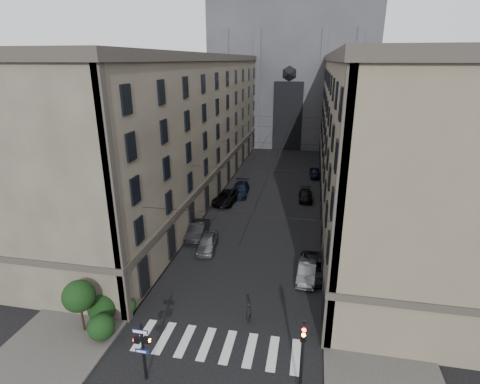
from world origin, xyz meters
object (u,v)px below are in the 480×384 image
Objects in this scene: pedestrian_signal_left at (143,347)px; traffic_light_right at (302,351)px; car_right_midnear at (313,267)px; car_left_far at (240,189)px; pedestrian at (249,313)px; car_left_midnear at (197,231)px; car_right_far at (315,173)px; car_left_near at (207,243)px; car_left_midfar at (226,198)px; gothic_tower at (293,61)px; car_right_near at (307,272)px; car_right_midfar at (306,196)px.

pedestrian_signal_left is 0.77× the size of traffic_light_right.
traffic_light_right reaches higher than car_right_midnear.
car_right_midnear is (0.60, 13.32, -2.57)m from traffic_light_right.
pedestrian reaches higher than car_left_far.
car_right_far is (12.31, 24.79, -0.07)m from car_left_midnear.
car_left_far is at bearing 91.19° from pedestrian_signal_left.
car_left_near reaches higher than car_right_far.
car_right_far is (11.60, 14.19, -0.04)m from car_left_midfar.
car_right_midnear is at bearing 54.73° from pedestrian_signal_left.
pedestrian_signal_left is at bearing -92.74° from gothic_tower.
traffic_light_right is at bearing -61.09° from car_left_midnear.
car_left_midfar reaches higher than car_left_near.
gothic_tower reaches higher than car_right_midnear.
car_left_near reaches higher than car_right_midnear.
car_right_far is at bearing 62.57° from car_left_near.
car_left_near is at bearing -94.33° from gothic_tower.
pedestrian_signal_left is 9.18m from traffic_light_right.
car_left_midfar is (-11.00, 28.97, -2.51)m from traffic_light_right.
traffic_light_right is 1.19× the size of car_right_near.
car_left_near is 0.85× the size of car_right_midnear.
pedestrian reaches higher than car_right_far.
car_right_near is (11.06, -16.52, -0.06)m from car_left_midfar.
car_left_near is at bearing -56.99° from car_left_midnear.
gothic_tower is 14.50× the size of pedestrian_signal_left.
pedestrian is (5.22, 6.19, -1.50)m from pedestrian_signal_left.
car_right_midnear is 18.91m from car_right_midfar.
gothic_tower is 13.36× the size of car_right_far.
car_left_midfar is at bearing 30.39° from pedestrian.
pedestrian reaches higher than car_left_midfar.
car_right_near is at bearing -17.26° from pedestrian.
car_left_near is 2.66× the size of pedestrian.
pedestrian_signal_left is 16.48m from car_left_near.
car_left_far is 3.37× the size of pedestrian.
gothic_tower is at bearing 14.80° from pedestrian.
car_left_midnear is 14.82m from pedestrian.
pedestrian is at bearing 124.02° from traffic_light_right.
car_right_far is at bearing -78.28° from gothic_tower.
traffic_light_right is at bearing -64.42° from car_left_near.
gothic_tower reaches higher than pedestrian.
car_left_far is (0.12, 16.63, 0.06)m from car_left_near.
car_left_far is (-9.80, 32.59, -2.48)m from traffic_light_right.
car_left_near is 16.63m from car_left_far.
car_right_midnear is at bearing -17.44° from pedestrian.
traffic_light_right reaches higher than pedestrian_signal_left.
traffic_light_right is 1.18× the size of car_left_near.
gothic_tower reaches higher than pedestrian_signal_left.
gothic_tower reaches higher than car_left_far.
pedestrian_signal_left is at bearing -93.46° from car_left_near.
pedestrian reaches higher than car_left_midnear.
car_right_near is 7.76m from pedestrian.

